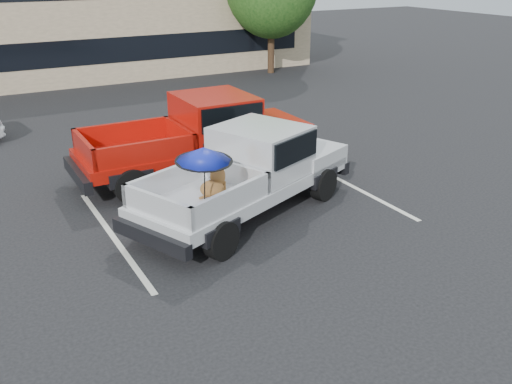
# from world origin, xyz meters

# --- Properties ---
(ground) EXTENTS (90.00, 90.00, 0.00)m
(ground) POSITION_xyz_m (0.00, 0.00, 0.00)
(ground) COLOR black
(ground) RESTS_ON ground
(stripe_left) EXTENTS (0.12, 5.00, 0.01)m
(stripe_left) POSITION_xyz_m (-3.00, 2.00, 0.00)
(stripe_left) COLOR silver
(stripe_left) RESTS_ON ground
(stripe_right) EXTENTS (0.12, 5.00, 0.01)m
(stripe_right) POSITION_xyz_m (3.00, 2.00, 0.00)
(stripe_right) COLOR silver
(stripe_right) RESTS_ON ground
(motel_building) EXTENTS (20.40, 8.40, 6.30)m
(motel_building) POSITION_xyz_m (2.00, 20.99, 3.21)
(motel_building) COLOR tan
(motel_building) RESTS_ON ground
(silver_pickup) EXTENTS (6.01, 4.00, 2.06)m
(silver_pickup) POSITION_xyz_m (0.18, 1.78, 1.05)
(silver_pickup) COLOR black
(silver_pickup) RESTS_ON ground
(red_pickup) EXTENTS (6.20, 2.32, 2.04)m
(red_pickup) POSITION_xyz_m (0.34, 4.50, 1.12)
(red_pickup) COLOR black
(red_pickup) RESTS_ON ground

